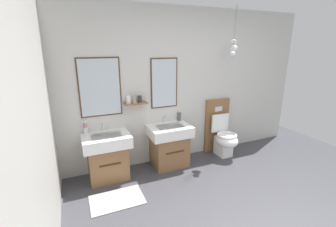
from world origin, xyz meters
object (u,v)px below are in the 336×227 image
vanity_sink_right (169,144)px  toothbrush_cup (86,130)px  vanity_sink_left (107,155)px  soap_dispenser (179,116)px  toilet (221,134)px

vanity_sink_right → toothbrush_cup: size_ratio=3.36×
vanity_sink_left → soap_dispenser: (1.27, 0.19, 0.39)m
toilet → toothbrush_cup: size_ratio=4.88×
vanity_sink_right → soap_dispenser: 0.51m
vanity_sink_right → toilet: 1.05m
vanity_sink_left → vanity_sink_right: bearing=0.0°
vanity_sink_right → soap_dispenser: soap_dispenser is taller
toothbrush_cup → soap_dispenser: size_ratio=1.14×
vanity_sink_right → soap_dispenser: size_ratio=3.83×
vanity_sink_right → soap_dispenser: bearing=34.8°
toilet → soap_dispenser: 0.89m
vanity_sink_right → vanity_sink_left: bearing=180.0°
vanity_sink_right → toilet: toilet is taller
vanity_sink_right → soap_dispenser: (0.27, 0.19, 0.39)m
vanity_sink_left → toilet: 2.05m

